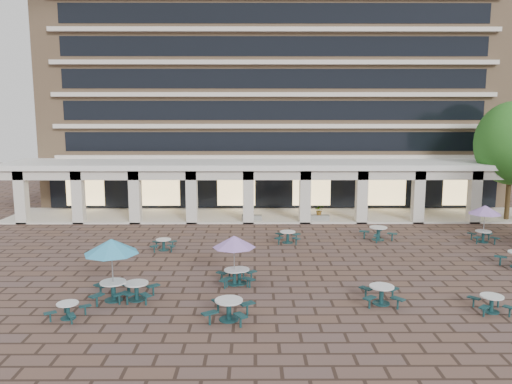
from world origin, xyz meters
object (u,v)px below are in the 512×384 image
Objects in this scene: picnic_table_0 at (68,309)px; picnic_table_2 at (492,302)px; picnic_table_1 at (229,308)px; planter_right at (319,215)px; planter_left at (252,215)px.

picnic_table_0 is 1.03× the size of picnic_table_2.
picnic_table_1 is 1.41× the size of planter_right.
planter_left reaches higher than picnic_table_2.
picnic_table_2 is at bearing 15.58° from picnic_table_0.
planter_left is at bearing 98.70° from picnic_table_1.
planter_right is (5.12, -0.00, 0.01)m from planter_left.
planter_right is at bearing 69.40° from picnic_table_0.
picnic_table_1 is 19.32m from planter_right.
planter_left is (7.29, 18.19, 0.09)m from picnic_table_0.
planter_right is (-4.81, 17.62, 0.07)m from picnic_table_2.
picnic_table_1 reaches higher than picnic_table_2.
planter_right reaches higher than picnic_table_1.
planter_right reaches higher than picnic_table_0.
picnic_table_2 is 20.23m from planter_left.
planter_left is (0.85, 18.37, -0.02)m from picnic_table_1.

